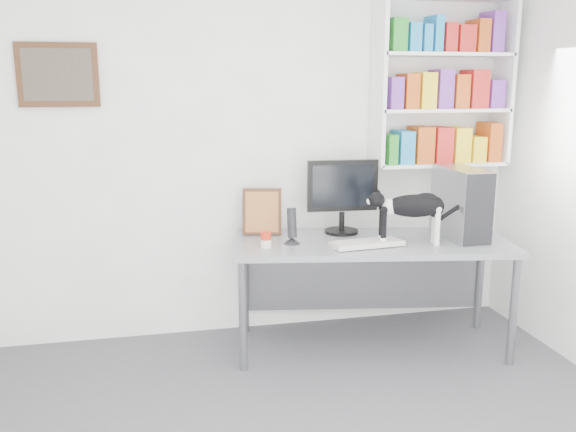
% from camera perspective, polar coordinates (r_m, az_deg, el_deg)
% --- Properties ---
extents(room, '(4.01, 4.01, 2.70)m').
position_cam_1_polar(room, '(2.54, 3.71, 0.95)').
color(room, '#4E4E53').
rests_on(room, ground).
extents(bookshelf, '(1.03, 0.28, 1.24)m').
position_cam_1_polar(bookshelf, '(4.73, 14.27, 12.01)').
color(bookshelf, white).
rests_on(bookshelf, room).
extents(wall_art, '(0.52, 0.04, 0.42)m').
position_cam_1_polar(wall_art, '(4.41, -20.73, 12.25)').
color(wall_art, '#482D17').
rests_on(wall_art, room).
extents(desk, '(1.98, 1.04, 0.79)m').
position_cam_1_polar(desk, '(4.35, 7.77, -7.30)').
color(desk, slate).
rests_on(desk, room).
extents(monitor, '(0.52, 0.27, 0.54)m').
position_cam_1_polar(monitor, '(4.37, 5.09, 1.86)').
color(monitor, black).
rests_on(monitor, desk).
extents(keyboard, '(0.50, 0.23, 0.04)m').
position_cam_1_polar(keyboard, '(4.08, 7.38, -2.57)').
color(keyboard, beige).
rests_on(keyboard, desk).
extents(pc_tower, '(0.23, 0.49, 0.49)m').
position_cam_1_polar(pc_tower, '(4.39, 15.86, 1.17)').
color(pc_tower, '#A2A1A6').
rests_on(pc_tower, desk).
extents(speaker, '(0.12, 0.12, 0.26)m').
position_cam_1_polar(speaker, '(4.08, 0.36, -0.87)').
color(speaker, black).
rests_on(speaker, desk).
extents(leaning_print, '(0.29, 0.17, 0.34)m').
position_cam_1_polar(leaning_print, '(4.33, -2.45, 0.48)').
color(leaning_print, '#482D17').
rests_on(leaning_print, desk).
extents(soup_can, '(0.09, 0.09, 0.10)m').
position_cam_1_polar(soup_can, '(4.01, -2.08, -2.24)').
color(soup_can, red).
rests_on(soup_can, desk).
extents(cat, '(0.60, 0.26, 0.36)m').
position_cam_1_polar(cat, '(4.13, 11.50, -0.24)').
color(cat, black).
rests_on(cat, desk).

